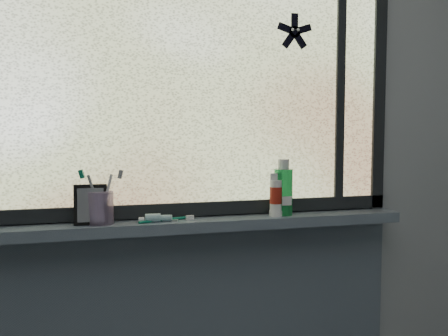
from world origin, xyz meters
TOP-DOWN VIEW (x-y plane):
  - wall_back at (0.00, 1.30)m, footprint 3.00×0.01m
  - windowsill at (0.00, 1.23)m, footprint 1.62×0.14m
  - window_pane at (0.00, 1.28)m, footprint 1.50×0.01m
  - frame_bottom at (0.00, 1.28)m, footprint 1.60×0.03m
  - frame_right at (0.78, 1.28)m, footprint 0.05×0.03m
  - frame_mullion at (0.60, 1.28)m, footprint 0.03×0.03m
  - starfish_sticker at (0.40, 1.27)m, footprint 0.15×0.02m
  - vanity_mirror at (-0.37, 1.22)m, footprint 0.11×0.06m
  - toothpaste_tube at (-0.14, 1.21)m, footprint 0.17×0.06m
  - toothbrush_cup at (-0.34, 1.22)m, footprint 0.10×0.10m
  - toothbrush_lying at (-0.12, 1.22)m, footprint 0.22×0.08m
  - mouthwash_bottle at (0.34, 1.23)m, footprint 0.08×0.08m
  - cream_tube at (0.31, 1.21)m, footprint 0.06×0.06m

SIDE VIEW (x-z plane):
  - windowsill at x=0.00m, z-range 0.98..1.02m
  - toothbrush_lying at x=-0.12m, z-range 1.02..1.03m
  - toothpaste_tube at x=-0.14m, z-range 1.02..1.05m
  - frame_bottom at x=0.00m, z-range 1.02..1.07m
  - toothbrush_cup at x=-0.34m, z-range 1.02..1.13m
  - vanity_mirror at x=-0.37m, z-range 1.02..1.16m
  - cream_tube at x=0.31m, z-range 1.05..1.16m
  - mouthwash_bottle at x=0.34m, z-range 1.04..1.22m
  - wall_back at x=0.00m, z-range 0.00..2.50m
  - frame_right at x=0.78m, z-range 0.98..2.08m
  - window_pane at x=0.00m, z-range 1.03..2.03m
  - frame_mullion at x=0.60m, z-range 1.03..2.03m
  - starfish_sticker at x=0.40m, z-range 1.65..1.79m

